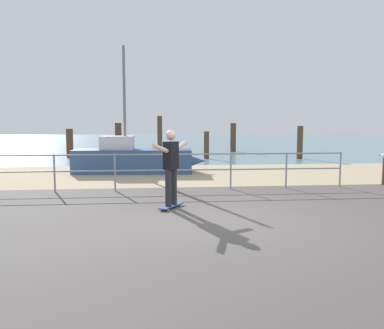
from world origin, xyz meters
The scene contains 13 objects.
ground_plane centered at (0.00, -1.00, 0.00)m, with size 24.00×10.00×0.04m, color #514C49.
beach_strip centered at (0.00, 7.00, 0.00)m, with size 24.00×6.00×0.04m, color tan.
sea_surface centered at (0.00, 35.00, 0.00)m, with size 72.00×50.00×0.04m, color slate.
railing_fence centered at (-2.51, 3.60, 0.70)m, with size 12.99×0.05×1.05m.
sailboat centered at (-2.06, 7.64, 0.52)m, with size 5.01×1.71×4.73m.
skateboard centered at (-1.07, 1.26, 0.07)m, with size 0.59×0.78×0.08m.
skateboarder centered at (-1.07, 1.26, 1.02)m, with size 0.84×1.27×1.65m.
groyne_post_0 centered at (-5.98, 14.42, 0.79)m, with size 0.37×0.37×1.59m, color #513826.
groyne_post_1 centered at (-3.54, 16.30, 0.95)m, with size 0.39×0.39×1.91m, color #513826.
groyne_post_2 centered at (-1.11, 14.91, 1.15)m, with size 0.27×0.27×2.29m, color #513826.
groyne_post_3 centered at (1.33, 13.22, 0.73)m, with size 0.28×0.28×1.45m, color #513826.
groyne_post_4 centered at (3.77, 18.14, 0.95)m, with size 0.37×0.37×1.89m, color #513826.
groyne_post_5 centered at (6.20, 12.63, 0.87)m, with size 0.31×0.31×1.74m, color #513826.
Camera 1 is at (-1.43, -7.17, 1.88)m, focal length 36.41 mm.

